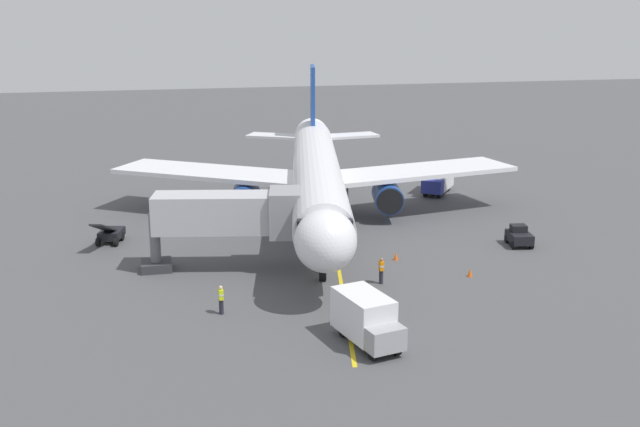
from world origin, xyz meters
name	(u,v)px	position (x,y,z in m)	size (l,w,h in m)	color
ground_plane	(318,220)	(0.00, 0.00, 0.00)	(220.00, 220.00, 0.00)	#4C4C4F
apron_lead_in_line	(335,245)	(0.29, 7.05, 0.01)	(0.24, 40.00, 0.01)	yellow
airplane	(317,175)	(0.23, 0.78, 4.00)	(34.15, 40.12, 11.50)	white
jet_bridge	(240,215)	(7.68, 10.81, 3.76)	(11.51, 4.85, 5.40)	#B7B7BC
ground_crew_marshaller	(381,270)	(-0.60, 15.61, 0.89)	(0.26, 0.41, 1.71)	#23232D
ground_crew_wing_walker	(221,299)	(9.77, 18.41, 0.89)	(0.29, 0.42, 1.71)	#23232D
box_truck_near_nose	(438,179)	(-13.12, -6.88, 1.39)	(4.29, 4.86, 2.62)	#2D3899
belt_loader_portside	(110,234)	(16.38, 2.71, 0.71)	(2.36, 4.73, 2.32)	black
box_truck_starboard_side	(367,319)	(2.83, 24.20, 1.39)	(2.97, 4.93, 2.62)	#9E9EA3
tug_rear_apron	(519,236)	(-12.89, 10.08, 0.70)	(1.86, 2.50, 1.50)	black
safety_cone_nose_left	(470,272)	(-6.63, 15.63, 0.28)	(0.32, 0.32, 0.55)	#F2590F
safety_cone_nose_right	(396,256)	(-3.01, 11.29, 0.28)	(0.32, 0.32, 0.55)	#F2590F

